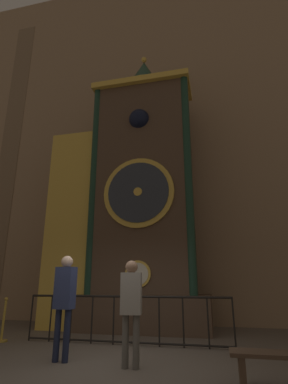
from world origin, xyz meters
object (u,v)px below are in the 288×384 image
at_px(visitor_near, 65,296).
at_px(visitor_bench, 288,363).
at_px(stanchion_post, 3,327).
at_px(clock_tower, 128,200).
at_px(visitor_far, 131,301).

xyz_separation_m(visitor_near, visitor_bench, (3.52, -0.65, -0.76)).
bearing_deg(stanchion_post, clock_tower, 44.28).
distance_m(clock_tower, visitor_far, 4.83).
bearing_deg(visitor_far, visitor_near, 167.94).
bearing_deg(stanchion_post, visitor_far, -22.86).
distance_m(clock_tower, visitor_bench, 6.50).
height_order(clock_tower, visitor_bench, clock_tower).
bearing_deg(clock_tower, visitor_bench, -51.39).
height_order(visitor_near, visitor_far, visitor_near).
height_order(clock_tower, stanchion_post, clock_tower).
xyz_separation_m(visitor_far, visitor_bench, (2.24, -0.54, -0.69)).
distance_m(visitor_near, visitor_far, 1.29).
bearing_deg(visitor_bench, visitor_far, 166.52).
xyz_separation_m(clock_tower, visitor_far, (1.18, -3.75, -2.81)).
xyz_separation_m(visitor_near, stanchion_post, (-2.22, 1.37, -0.77)).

